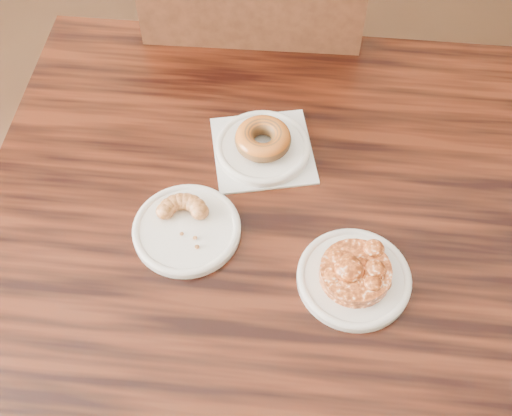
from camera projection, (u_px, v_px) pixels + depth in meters
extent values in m
plane|color=black|center=(369.00, 377.00, 1.65)|extent=(5.00, 5.00, 0.00)
cube|color=black|center=(259.00, 321.00, 1.33)|extent=(1.14, 1.14, 0.75)
cube|color=silver|center=(263.00, 150.00, 1.11)|extent=(0.17, 0.17, 0.00)
cylinder|color=white|center=(263.00, 148.00, 1.10)|extent=(0.16, 0.16, 0.01)
cylinder|color=white|center=(187.00, 230.00, 1.01)|extent=(0.17, 0.17, 0.01)
cylinder|color=white|center=(354.00, 279.00, 0.96)|extent=(0.17, 0.17, 0.01)
torus|color=#974D16|center=(263.00, 139.00, 1.08)|extent=(0.10, 0.10, 0.03)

